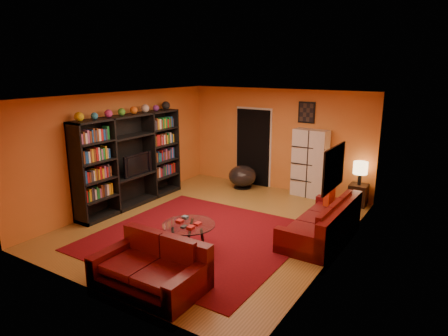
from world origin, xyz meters
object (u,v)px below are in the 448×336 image
Objects in this scene: loveseat at (153,267)px; bowl_chair at (242,176)px; coffee_table at (189,227)px; side_table at (358,195)px; tv at (135,164)px; storage_cabinet at (310,163)px; sofa at (325,224)px; table_lamp at (360,168)px; entertainment_unit at (131,161)px.

loveseat reaches higher than bowl_chair.
loveseat is at bearing -77.37° from coffee_table.
loveseat is at bearing -107.74° from side_table.
tv reaches higher than loveseat.
side_table is (1.22, -0.05, -0.58)m from storage_cabinet.
sofa is (4.36, 0.49, -0.69)m from tv.
loveseat is 5.45m from table_lamp.
storage_cabinet is at bearing 9.87° from bowl_chair.
tv is 0.39× the size of sofa.
entertainment_unit is 3.01m from bowl_chair.
sofa is at bearing -91.39° from side_table.
entertainment_unit is 2.87m from coffee_table.
storage_cabinet is at bearing 118.28° from sofa.
bowl_chair is at bearing -175.15° from side_table.
table_lamp is (1.22, -0.05, 0.05)m from storage_cabinet.
entertainment_unit is at bearing -135.10° from storage_cabinet.
tv is 1.73× the size of side_table.
storage_cabinet is 3.34× the size of side_table.
sofa is 3.48m from bowl_chair.
sofa is 2.58m from storage_cabinet.
coffee_table is at bearing -117.09° from tv.
storage_cabinet reaches higher than bowl_chair.
storage_cabinet is (0.70, 3.99, 0.41)m from coffee_table.
table_lamp is at bearing 4.85° from bowl_chair.
storage_cabinet is at bearing 80.00° from coffee_table.
loveseat is 0.97× the size of storage_cabinet.
entertainment_unit is at bearing 154.89° from coffee_table.
loveseat reaches higher than coffee_table.
tv is 5.16m from table_lamp.
sofa is (4.41, 0.57, -0.77)m from entertainment_unit.
entertainment_unit is at bearing 49.06° from loveseat.
storage_cabinet reaches higher than side_table.
coffee_table is 3.83m from bowl_chair.
coffee_table is at bearing -116.05° from side_table.
sofa reaches higher than bowl_chair.
tv is 2.85m from coffee_table.
table_lamp is at bearing -18.07° from loveseat.
loveseat is 1.74× the size of coffee_table.
table_lamp reaches higher than sofa.
tv is 5.21m from side_table.
loveseat reaches higher than side_table.
loveseat is (-1.60, -2.98, -0.00)m from sofa.
tv is at bearing 152.91° from coffee_table.
entertainment_unit is at bearing 149.05° from tv.
entertainment_unit is at bearing -121.28° from bowl_chair.
tv reaches higher than table_lamp.
entertainment_unit is 4.07× the size of bowl_chair.
sofa is 4.46× the size of side_table.
storage_cabinet is (0.43, 5.21, 0.55)m from loveseat.
storage_cabinet is 1.22m from table_lamp.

